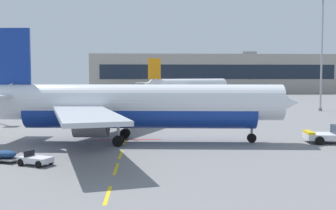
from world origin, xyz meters
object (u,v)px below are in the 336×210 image
airliner_foreground (135,105)px  apron_light_mast_far (322,38)px  airliner_mid_left (188,86)px  baggage_train (7,156)px

airliner_foreground → apron_light_mast_far: (36.39, 37.29, 10.57)m
apron_light_mast_far → airliner_foreground: bearing=-134.3°
airliner_foreground → airliner_mid_left: 84.39m
apron_light_mast_far → baggage_train: bearing=-134.8°
airliner_foreground → baggage_train: 14.62m
baggage_train → airliner_mid_left: bearing=75.1°
airliner_mid_left → apron_light_mast_far: 52.00m
baggage_train → airliner_foreground: bearing=43.3°
airliner_foreground → airliner_mid_left: size_ratio=1.12×
airliner_mid_left → baggage_train: 96.19m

